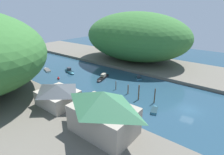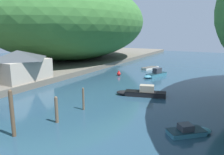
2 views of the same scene
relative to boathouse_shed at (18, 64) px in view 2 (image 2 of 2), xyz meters
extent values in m
plane|color=#234256|center=(16.14, 7.84, -3.22)|extent=(130.00, 130.00, 0.00)
cube|color=#666056|center=(-7.46, 7.84, -2.76)|extent=(22.00, 120.00, 0.92)
ellipsoid|color=#387033|center=(-8.56, 24.12, 7.44)|extent=(33.95, 47.53, 19.48)
cube|color=#B2A899|center=(0.00, 0.00, -0.78)|extent=(6.46, 7.61, 3.04)
pyramid|color=#3D4247|center=(0.00, 0.00, 1.45)|extent=(6.98, 8.22, 1.41)
cube|color=silver|center=(12.58, 23.68, -3.01)|extent=(2.71, 4.30, 0.43)
ellipsoid|color=silver|center=(13.24, 25.59, -3.01)|extent=(1.98, 2.37, 0.43)
cube|color=#504E4A|center=(12.58, 23.68, -2.78)|extent=(2.77, 4.39, 0.03)
cube|color=black|center=(18.88, 3.74, -2.94)|extent=(5.25, 2.76, 0.57)
ellipsoid|color=black|center=(16.45, 3.08, -2.94)|extent=(2.80, 2.02, 0.57)
cube|color=black|center=(18.88, 3.74, -2.64)|extent=(5.36, 2.81, 0.03)
cube|color=#9E937F|center=(19.03, 3.79, -2.22)|extent=(1.97, 1.46, 0.88)
cube|color=teal|center=(16.35, 16.59, -2.93)|extent=(2.73, 4.75, 0.59)
ellipsoid|color=teal|center=(15.64, 14.43, -2.93)|extent=(1.95, 2.57, 0.59)
cube|color=#132A33|center=(16.35, 16.59, -2.62)|extent=(2.79, 4.84, 0.03)
cube|color=#333842|center=(16.39, 16.72, -2.15)|extent=(1.41, 1.81, 0.98)
cube|color=teal|center=(25.42, -4.83, -3.03)|extent=(3.07, 2.94, 0.38)
ellipsoid|color=teal|center=(26.51, -3.87, -3.03)|extent=(1.94, 1.93, 0.38)
cube|color=#132A33|center=(25.42, -4.83, -2.83)|extent=(3.13, 3.00, 0.03)
cube|color=#333842|center=(25.36, -4.89, -2.58)|extent=(1.39, 1.38, 0.51)
cylinder|color=brown|center=(13.56, -11.56, -1.43)|extent=(0.31, 0.31, 3.59)
sphere|color=brown|center=(13.56, -11.56, 0.43)|extent=(0.28, 0.28, 0.28)
cylinder|color=brown|center=(14.70, -7.94, -2.09)|extent=(0.30, 0.30, 2.27)
sphere|color=brown|center=(14.70, -7.94, -0.89)|extent=(0.27, 0.27, 0.27)
cylinder|color=brown|center=(14.84, -4.07, -2.10)|extent=(0.22, 0.22, 2.25)
sphere|color=brown|center=(14.84, -4.07, -0.93)|extent=(0.20, 0.20, 0.20)
sphere|color=red|center=(9.96, 13.87, -2.87)|extent=(0.71, 0.71, 0.71)
cone|color=red|center=(9.96, 13.87, -2.34)|extent=(0.35, 0.35, 0.35)
camera|label=1|loc=(-18.81, -28.83, 16.37)|focal=28.00mm
camera|label=2|loc=(27.92, -21.83, 4.85)|focal=35.00mm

